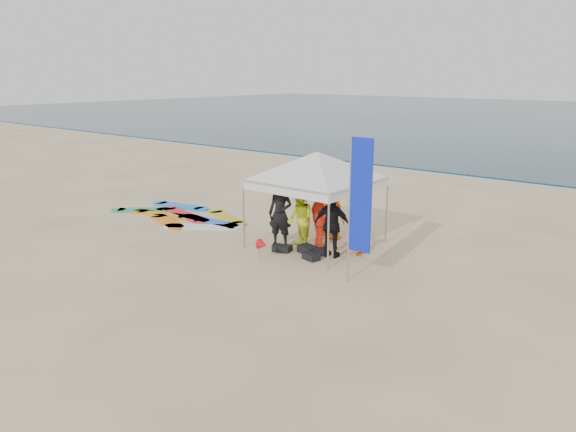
% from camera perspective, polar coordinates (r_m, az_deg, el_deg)
% --- Properties ---
extents(ground, '(120.00, 120.00, 0.00)m').
position_cam_1_polar(ground, '(13.91, -7.94, -6.64)').
color(ground, beige).
rests_on(ground, ground).
extents(shoreline_foam, '(160.00, 1.20, 0.01)m').
position_cam_1_polar(shoreline_foam, '(29.04, 19.36, 3.71)').
color(shoreline_foam, silver).
rests_on(shoreline_foam, ground).
extents(person_black_a, '(0.82, 0.65, 1.96)m').
position_cam_1_polar(person_black_a, '(16.28, -0.80, 0.24)').
color(person_black_a, black).
rests_on(person_black_a, ground).
extents(person_yellow, '(1.06, 0.99, 1.74)m').
position_cam_1_polar(person_yellow, '(16.06, 1.23, -0.37)').
color(person_yellow, '#CBE21F').
rests_on(person_yellow, ground).
extents(person_orange_a, '(1.43, 1.22, 1.92)m').
position_cam_1_polar(person_orange_a, '(16.24, 3.47, 0.10)').
color(person_orange_a, red).
rests_on(person_orange_a, ground).
extents(person_black_b, '(1.14, 0.66, 1.83)m').
position_cam_1_polar(person_black_b, '(15.36, 4.53, -0.92)').
color(person_black_b, black).
rests_on(person_black_b, ground).
extents(person_orange_b, '(0.79, 0.52, 1.60)m').
position_cam_1_polar(person_orange_b, '(17.08, 4.52, 0.25)').
color(person_orange_b, orange).
rests_on(person_orange_b, ground).
extents(person_seated, '(0.49, 0.92, 0.95)m').
position_cam_1_polar(person_seated, '(15.78, 7.39, -2.25)').
color(person_seated, orange).
rests_on(person_seated, ground).
extents(canopy_tent, '(4.22, 4.22, 3.18)m').
position_cam_1_polar(canopy_tent, '(16.02, 2.95, 6.51)').
color(canopy_tent, '#A5A5A8').
rests_on(canopy_tent, ground).
extents(feather_flag, '(0.61, 0.04, 3.64)m').
position_cam_1_polar(feather_flag, '(13.12, 7.30, 1.88)').
color(feather_flag, '#A5A5A8').
rests_on(feather_flag, ground).
extents(marker_pennant, '(0.28, 0.28, 0.64)m').
position_cam_1_polar(marker_pennant, '(15.00, -2.56, -2.94)').
color(marker_pennant, '#A5A5A8').
rests_on(marker_pennant, ground).
extents(gear_pile, '(1.66, 0.87, 0.22)m').
position_cam_1_polar(gear_pile, '(15.78, 1.55, -3.57)').
color(gear_pile, black).
rests_on(gear_pile, ground).
extents(surfboard_spread, '(5.35, 2.77, 0.07)m').
position_cam_1_polar(surfboard_spread, '(20.10, -10.41, -0.05)').
color(surfboard_spread, red).
rests_on(surfboard_spread, ground).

